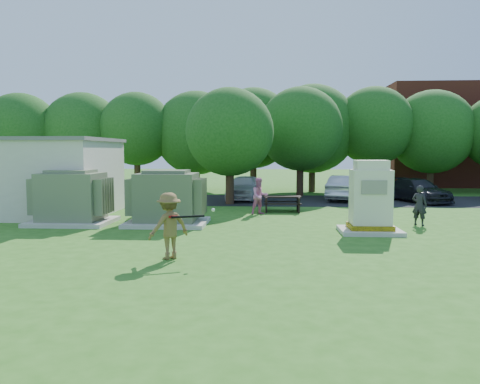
# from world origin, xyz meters

# --- Properties ---
(ground) EXTENTS (120.00, 120.00, 0.00)m
(ground) POSITION_xyz_m (0.00, 0.00, 0.00)
(ground) COLOR #2D6619
(ground) RESTS_ON ground
(brick_building) EXTENTS (15.00, 8.00, 8.00)m
(brick_building) POSITION_xyz_m (18.00, 27.00, 4.00)
(brick_building) COLOR maroon
(brick_building) RESTS_ON ground
(parking_strip) EXTENTS (20.00, 6.00, 0.01)m
(parking_strip) POSITION_xyz_m (7.00, 13.50, 0.01)
(parking_strip) COLOR #232326
(parking_strip) RESTS_ON ground
(transformer_left) EXTENTS (3.00, 2.40, 2.07)m
(transformer_left) POSITION_xyz_m (-6.50, 4.50, 0.97)
(transformer_left) COLOR beige
(transformer_left) RESTS_ON ground
(transformer_right) EXTENTS (3.00, 2.40, 2.07)m
(transformer_right) POSITION_xyz_m (-2.80, 4.50, 0.97)
(transformer_right) COLOR beige
(transformer_right) RESTS_ON ground
(generator_cabinet) EXTENTS (2.03, 1.66, 2.48)m
(generator_cabinet) POSITION_xyz_m (4.50, 3.13, 1.08)
(generator_cabinet) COLOR beige
(generator_cabinet) RESTS_ON ground
(picnic_table) EXTENTS (1.70, 1.27, 0.73)m
(picnic_table) POSITION_xyz_m (1.67, 8.59, 0.45)
(picnic_table) COLOR black
(picnic_table) RESTS_ON ground
(batter) EXTENTS (1.26, 1.21, 1.72)m
(batter) POSITION_xyz_m (-1.52, -1.12, 0.86)
(batter) COLOR brown
(batter) RESTS_ON ground
(person_by_generator) EXTENTS (0.66, 0.62, 1.52)m
(person_by_generator) POSITION_xyz_m (6.68, 4.83, 0.76)
(person_by_generator) COLOR black
(person_by_generator) RESTS_ON ground
(person_at_picnic) EXTENTS (0.98, 0.89, 1.62)m
(person_at_picnic) POSITION_xyz_m (0.65, 7.58, 0.81)
(person_at_picnic) COLOR pink
(person_at_picnic) RESTS_ON ground
(car_white) EXTENTS (2.10, 4.34, 1.43)m
(car_white) POSITION_xyz_m (-0.36, 13.80, 0.71)
(car_white) COLOR silver
(car_white) RESTS_ON ground
(car_silver_a) EXTENTS (2.83, 4.52, 1.41)m
(car_silver_a) POSITION_xyz_m (5.43, 13.92, 0.70)
(car_silver_a) COLOR #B9BABF
(car_silver_a) RESTS_ON ground
(car_dark) EXTENTS (3.19, 4.75, 1.28)m
(car_dark) POSITION_xyz_m (9.21, 13.18, 0.64)
(car_dark) COLOR black
(car_dark) RESTS_ON ground
(batting_equipment) EXTENTS (1.15, 0.42, 0.23)m
(batting_equipment) POSITION_xyz_m (-0.97, -1.26, 1.15)
(batting_equipment) COLOR black
(batting_equipment) RESTS_ON ground
(tree_row) EXTENTS (41.30, 13.30, 7.30)m
(tree_row) POSITION_xyz_m (1.75, 18.50, 4.15)
(tree_row) COLOR #47301E
(tree_row) RESTS_ON ground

